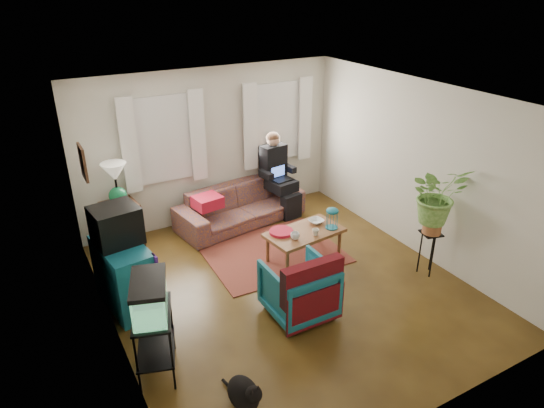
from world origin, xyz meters
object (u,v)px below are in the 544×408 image
plant_stand (428,253)px  sofa (240,200)px  armchair (299,286)px  aquarium_stand (156,342)px  side_table (122,225)px  coffee_table (304,245)px  dresser (124,276)px

plant_stand → sofa: bearing=120.9°
armchair → plant_stand: bearing=176.9°
aquarium_stand → armchair: (1.85, 0.11, 0.01)m
side_table → coffee_table: (2.26, -1.74, -0.13)m
sofa → side_table: size_ratio=3.03×
aquarium_stand → coffee_table: 2.86m
side_table → coffee_table: 2.85m
aquarium_stand → armchair: size_ratio=0.96×
dresser → coffee_table: dresser is taller
sofa → coffee_table: bearing=-87.4°
dresser → aquarium_stand: (-0.01, -1.33, -0.06)m
sofa → dresser: bearing=-157.6°
side_table → dresser: dresser is taller
coffee_table → plant_stand: (1.32, -1.18, 0.09)m
sofa → dresser: 2.68m
aquarium_stand → side_table: bearing=101.3°
aquarium_stand → coffee_table: (2.61, 1.17, -0.15)m
sofa → armchair: size_ratio=2.77×
sofa → armchair: (-0.46, -2.60, -0.03)m
aquarium_stand → plant_stand: aquarium_stand is taller
aquarium_stand → coffee_table: aquarium_stand is taller
dresser → plant_stand: bearing=-26.8°
sofa → side_table: 1.97m
armchair → coffee_table: size_ratio=0.70×
side_table → armchair: armchair is taller
dresser → armchair: size_ratio=1.24×
sofa → aquarium_stand: bearing=-139.0°
dresser → plant_stand: size_ratio=1.50×
dresser → aquarium_stand: bearing=-98.4°
sofa → coffee_table: (0.30, -1.54, -0.20)m
dresser → plant_stand: dresser is taller
aquarium_stand → dresser: bearing=107.8°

